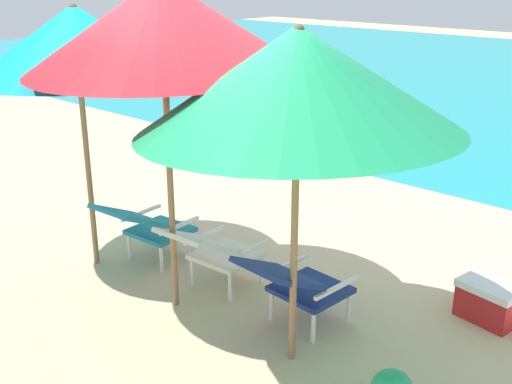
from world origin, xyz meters
TOP-DOWN VIEW (x-y plane):
  - ground_plane at (0.00, 4.00)m, footprint 40.00×40.00m
  - lounge_chair_left at (-0.81, -0.32)m, footprint 0.59×0.91m
  - lounge_chair_center at (0.04, -0.28)m, footprint 0.59×0.90m
  - lounge_chair_right at (0.94, -0.28)m, footprint 0.60×0.91m
  - beach_umbrella_left at (-1.19, -0.63)m, footprint 2.62×2.61m
  - beach_umbrella_center at (-0.04, -0.65)m, footprint 2.82×2.82m
  - beach_umbrella_right at (1.16, -0.60)m, footprint 2.49×2.47m
  - cooler_box at (2.00, 0.86)m, footprint 0.52×0.39m

SIDE VIEW (x-z plane):
  - ground_plane at x=0.00m, z-range 0.00..0.00m
  - cooler_box at x=2.00m, z-range 0.00..0.32m
  - lounge_chair_left at x=-0.81m, z-range 0.06..0.75m
  - lounge_chair_center at x=0.04m, z-range 0.06..0.75m
  - lounge_chair_right at x=0.94m, z-range 0.06..0.75m
  - beach_umbrella_right at x=1.16m, z-range 0.81..3.20m
  - beach_umbrella_left at x=-1.19m, z-range 0.85..3.26m
  - beach_umbrella_center at x=-0.04m, z-range 0.96..3.59m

